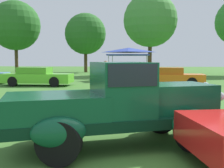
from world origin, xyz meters
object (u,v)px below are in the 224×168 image
(show_car_lime, at_px, (37,77))
(canopy_tent_left_field, at_px, (129,51))
(show_car_orange, at_px, (171,77))
(feature_pickup_truck, at_px, (118,104))
(spectator_near_truck, at_px, (106,78))

(show_car_lime, height_order, canopy_tent_left_field, canopy_tent_left_field)
(show_car_orange, distance_m, canopy_tent_left_field, 6.17)
(show_car_lime, relative_size, show_car_orange, 1.08)
(feature_pickup_truck, relative_size, spectator_near_truck, 2.63)
(feature_pickup_truck, xyz_separation_m, spectator_near_truck, (-1.13, 6.97, 0.05))
(show_car_orange, bearing_deg, show_car_lime, -176.91)
(spectator_near_truck, distance_m, canopy_tent_left_field, 11.00)
(feature_pickup_truck, distance_m, show_car_orange, 12.97)
(feature_pickup_truck, distance_m, canopy_tent_left_field, 17.93)
(feature_pickup_truck, xyz_separation_m, canopy_tent_left_field, (-0.59, 17.85, 1.56))
(show_car_orange, distance_m, spectator_near_truck, 6.76)
(feature_pickup_truck, xyz_separation_m, show_car_orange, (2.37, 12.75, -0.27))
(feature_pickup_truck, height_order, show_car_orange, feature_pickup_truck)
(spectator_near_truck, bearing_deg, feature_pickup_truck, -80.79)
(feature_pickup_truck, distance_m, spectator_near_truck, 7.06)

